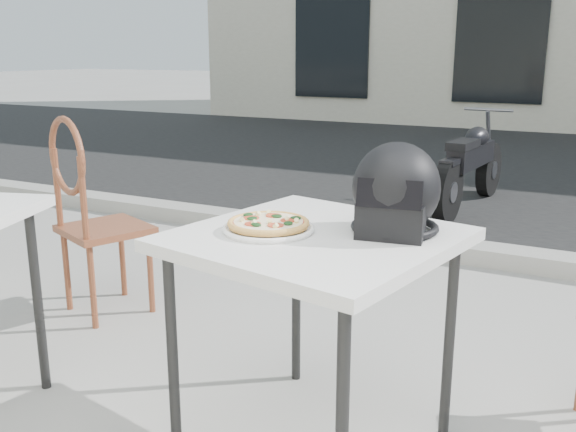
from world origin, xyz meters
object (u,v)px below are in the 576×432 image
at_px(helmet, 396,193).
at_px(plate, 268,229).
at_px(pizza, 268,223).
at_px(cafe_chair_side, 90,207).
at_px(cafe_table_main, 315,254).
at_px(motorcycle, 471,166).

bearing_deg(helmet, plate, -162.19).
bearing_deg(pizza, cafe_chair_side, 156.86).
distance_m(cafe_table_main, pizza, 0.19).
distance_m(cafe_chair_side, motorcycle, 3.73).
bearing_deg(motorcycle, helmet, -77.08).
bearing_deg(plate, helmet, 26.45).
bearing_deg(cafe_chair_side, motorcycle, -88.23).
distance_m(helmet, motorcycle, 3.98).
height_order(helmet, cafe_chair_side, helmet).
distance_m(cafe_table_main, cafe_chair_side, 1.69).
relative_size(cafe_table_main, plate, 2.65).
bearing_deg(plate, pizza, 92.29).
xyz_separation_m(cafe_table_main, plate, (-0.15, -0.05, 0.08)).
height_order(pizza, cafe_chair_side, cafe_chair_side).
xyz_separation_m(plate, motorcycle, (-0.14, 4.10, -0.43)).
xyz_separation_m(cafe_table_main, helmet, (0.23, 0.14, 0.21)).
height_order(plate, helmet, helmet).
xyz_separation_m(cafe_table_main, motorcycle, (-0.29, 4.04, -0.35)).
bearing_deg(cafe_table_main, cafe_chair_side, 160.59).
xyz_separation_m(pizza, motorcycle, (-0.14, 4.10, -0.46)).
distance_m(cafe_table_main, plate, 0.18).
relative_size(cafe_table_main, pizza, 2.80).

